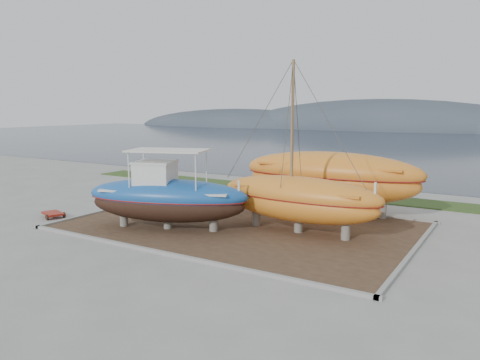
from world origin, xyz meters
The scene contains 11 objects.
ground centered at (0.00, 0.00, 0.00)m, with size 140.00×140.00×0.00m, color gray.
dirt_patch centered at (0.00, 4.00, 0.03)m, with size 18.00×12.00×0.06m, color #422D1E.
curb_frame centered at (0.00, 4.00, 0.07)m, with size 18.60×12.60×0.15m, color gray, non-canonical shape.
grass_strip centered at (0.00, 15.50, 0.04)m, with size 44.00×3.00×0.08m, color #284219.
sea centered at (0.00, 70.00, 0.00)m, with size 260.00×100.00×0.04m, color #1A2334, non-canonical shape.
mountain_ridge centered at (0.00, 125.00, 0.00)m, with size 200.00×36.00×20.00m, color #333D49, non-canonical shape.
blue_caique centered at (-2.98, 1.38, 2.17)m, with size 8.79×2.75×4.23m, color #1A54A3, non-canonical shape.
white_dinghy centered at (-6.22, 5.33, 0.72)m, with size 4.38×1.64×1.32m, color silver, non-canonical shape.
orange_sailboat centered at (3.29, 4.33, 4.44)m, with size 8.87×2.61×8.75m, color orange, non-canonical shape.
orange_bare_hull centered at (3.02, 9.54, 1.88)m, with size 11.10×3.33×3.64m, color orange, non-canonical shape.
red_trailer centered at (-10.60, -0.03, 0.15)m, with size 2.15×1.07×0.30m, color maroon, non-canonical shape.
Camera 1 is at (12.96, -17.37, 6.46)m, focal length 35.00 mm.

